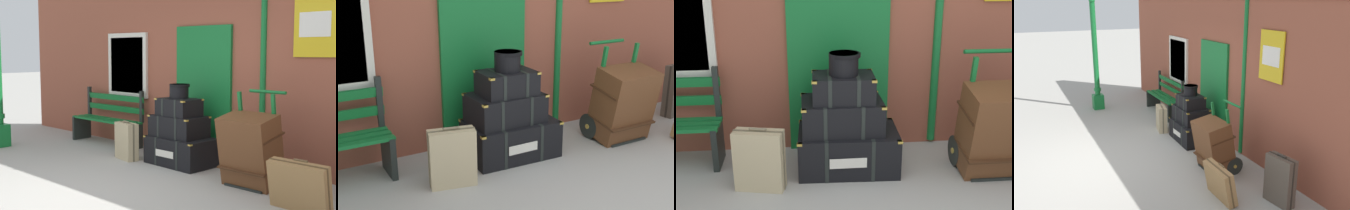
{
  "view_description": "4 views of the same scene",
  "coord_description": "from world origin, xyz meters",
  "views": [
    {
      "loc": [
        4.61,
        -3.37,
        1.72
      ],
      "look_at": [
        -0.47,
        1.81,
        0.9
      ],
      "focal_mm": 51.66,
      "sensor_mm": 36.0,
      "label": 1
    },
    {
      "loc": [
        -2.65,
        -2.15,
        2.09
      ],
      "look_at": [
        -0.43,
        1.68,
        0.69
      ],
      "focal_mm": 46.95,
      "sensor_mm": 36.0,
      "label": 2
    },
    {
      "loc": [
        -0.72,
        -2.22,
        2.11
      ],
      "look_at": [
        -0.3,
        1.91,
        0.68
      ],
      "focal_mm": 46.9,
      "sensor_mm": 36.0,
      "label": 3
    },
    {
      "loc": [
        6.45,
        -1.5,
        2.97
      ],
      "look_at": [
        -0.6,
        1.81,
        0.72
      ],
      "focal_mm": 39.65,
      "sensor_mm": 36.0,
      "label": 4
    }
  ],
  "objects": [
    {
      "name": "ground_plane",
      "position": [
        0.0,
        0.0,
        0.0
      ],
      "size": [
        60.0,
        60.0,
        0.0
      ],
      "primitive_type": "plane",
      "color": "#A3A099"
    },
    {
      "name": "brick_facade",
      "position": [
        -0.02,
        2.6,
        1.6
      ],
      "size": [
        10.4,
        0.35,
        3.2
      ],
      "color": "brown",
      "rests_on": "ground"
    },
    {
      "name": "lamp_post",
      "position": [
        -3.53,
        0.61,
        1.14
      ],
      "size": [
        0.28,
        0.28,
        2.99
      ],
      "color": "#146B2D",
      "rests_on": "ground"
    },
    {
      "name": "platform_bench",
      "position": [
        -2.36,
        2.16,
        0.44
      ],
      "size": [
        1.6,
        0.43,
        1.01
      ],
      "color": "#146B2D",
      "rests_on": "ground"
    },
    {
      "name": "steamer_trunk_base",
      "position": [
        -0.26,
        1.87,
        0.21
      ],
      "size": [
        1.04,
        0.69,
        0.43
      ],
      "color": "black",
      "rests_on": "ground"
    },
    {
      "name": "steamer_trunk_middle",
      "position": [
        -0.32,
        1.89,
        0.58
      ],
      "size": [
        0.81,
        0.55,
        0.33
      ],
      "color": "black",
      "rests_on": "steamer_trunk_base"
    },
    {
      "name": "steamer_trunk_top",
      "position": [
        -0.31,
        1.88,
        0.87
      ],
      "size": [
        0.63,
        0.47,
        0.27
      ],
      "color": "black",
      "rests_on": "steamer_trunk_middle"
    },
    {
      "name": "round_hatbox",
      "position": [
        -0.3,
        1.87,
        1.12
      ],
      "size": [
        0.31,
        0.3,
        0.22
      ],
      "color": "black",
      "rests_on": "steamer_trunk_top"
    },
    {
      "name": "porters_trolley",
      "position": [
        1.18,
        1.76,
        0.27
      ],
      "size": [
        0.71,
        0.56,
        1.21
      ],
      "color": "black",
      "rests_on": "ground"
    },
    {
      "name": "large_brown_trunk",
      "position": [
        1.18,
        1.59,
        0.47
      ],
      "size": [
        0.7,
        0.6,
        0.95
      ],
      "color": "brown",
      "rests_on": "ground"
    },
    {
      "name": "suitcase_oxblood",
      "position": [
        2.58,
        1.92,
        0.38
      ],
      "size": [
        0.49,
        0.24,
        0.79
      ],
      "color": "#51473D",
      "rests_on": "ground"
    },
    {
      "name": "suitcase_beige",
      "position": [
        -1.13,
        1.54,
        0.29
      ],
      "size": [
        0.48,
        0.28,
        0.62
      ],
      "color": "tan",
      "rests_on": "ground"
    },
    {
      "name": "suitcase_caramel",
      "position": [
        2.1,
        1.18,
        0.27
      ],
      "size": [
        0.69,
        0.27,
        0.57
      ],
      "color": "olive",
      "rests_on": "ground"
    }
  ]
}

